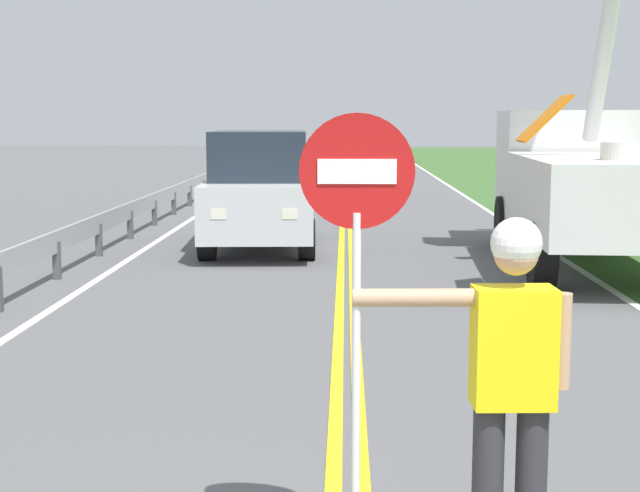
% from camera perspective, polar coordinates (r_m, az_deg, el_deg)
% --- Properties ---
extents(centerline_yellow_left, '(0.11, 110.00, 0.01)m').
position_cam_1_polar(centerline_yellow_left, '(22.56, 1.41, 2.00)').
color(centerline_yellow_left, yellow).
rests_on(centerline_yellow_left, ground).
extents(centerline_yellow_right, '(0.11, 110.00, 0.01)m').
position_cam_1_polar(centerline_yellow_right, '(22.56, 1.87, 2.00)').
color(centerline_yellow_right, yellow).
rests_on(centerline_yellow_right, ground).
extents(edge_line_right, '(0.12, 110.00, 0.01)m').
position_cam_1_polar(edge_line_right, '(22.85, 10.71, 1.94)').
color(edge_line_right, silver).
rests_on(edge_line_right, ground).
extents(edge_line_left, '(0.12, 110.00, 0.01)m').
position_cam_1_polar(edge_line_left, '(22.84, -7.44, 2.01)').
color(edge_line_left, silver).
rests_on(edge_line_left, ground).
extents(flagger_worker, '(1.09, 0.26, 1.83)m').
position_cam_1_polar(flagger_worker, '(4.70, 11.72, -7.74)').
color(flagger_worker, '#2D2D33').
rests_on(flagger_worker, ground).
extents(stop_sign_paddle, '(0.56, 0.04, 2.33)m').
position_cam_1_polar(stop_sign_paddle, '(4.47, 2.29, 0.27)').
color(stop_sign_paddle, silver).
rests_on(stop_sign_paddle, ground).
extents(utility_bucket_truck, '(2.99, 6.92, 6.06)m').
position_cam_1_polar(utility_bucket_truck, '(15.41, 16.09, 4.32)').
color(utility_bucket_truck, silver).
rests_on(utility_bucket_truck, ground).
extents(oncoming_suv_nearest, '(2.09, 4.69, 2.10)m').
position_cam_1_polar(oncoming_suv_nearest, '(16.50, -3.73, 3.52)').
color(oncoming_suv_nearest, silver).
rests_on(oncoming_suv_nearest, ground).
extents(guardrail_left_shoulder, '(0.10, 32.00, 0.71)m').
position_cam_1_polar(guardrail_left_shoulder, '(17.08, -12.59, 1.67)').
color(guardrail_left_shoulder, '#9EA0A3').
rests_on(guardrail_left_shoulder, ground).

